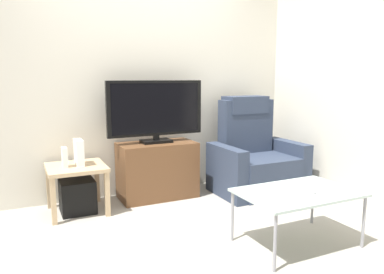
{
  "coord_description": "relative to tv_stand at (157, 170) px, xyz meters",
  "views": [
    {
      "loc": [
        -1.24,
        -2.84,
        1.3
      ],
      "look_at": [
        0.36,
        0.5,
        0.7
      ],
      "focal_mm": 34.67,
      "sensor_mm": 36.0,
      "label": 1
    }
  ],
  "objects": [
    {
      "name": "game_console",
      "position": [
        -0.83,
        -0.09,
        0.28
      ],
      "size": [
        0.07,
        0.2,
        0.25
      ],
      "primitive_type": "cube",
      "color": "white",
      "rests_on": "side_table"
    },
    {
      "name": "cell_phone",
      "position": [
        0.63,
        -1.6,
        0.13
      ],
      "size": [
        0.08,
        0.16,
        0.01
      ],
      "primitive_type": "cube",
      "rotation": [
        0.0,
        0.0,
        -0.09
      ],
      "color": "#B7B7BC",
      "rests_on": "coffee_table"
    },
    {
      "name": "book_upright",
      "position": [
        -0.96,
        -0.12,
        0.25
      ],
      "size": [
        0.05,
        0.11,
        0.19
      ],
      "primitive_type": "cube",
      "color": "white",
      "rests_on": "side_table"
    },
    {
      "name": "subwoofer_box",
      "position": [
        -0.86,
        -0.1,
        -0.14
      ],
      "size": [
        0.32,
        0.32,
        0.32
      ],
      "primitive_type": "cube",
      "color": "black",
      "rests_on": "ground"
    },
    {
      "name": "recliner_armchair",
      "position": [
        1.1,
        -0.25,
        0.07
      ],
      "size": [
        0.98,
        0.78,
        1.08
      ],
      "rotation": [
        0.0,
        0.0,
        0.1
      ],
      "color": "#2D384C",
      "rests_on": "ground"
    },
    {
      "name": "television",
      "position": [
        -0.0,
        0.02,
        0.65
      ],
      "size": [
        1.05,
        0.2,
        0.66
      ],
      "color": "black",
      "rests_on": "tv_stand"
    },
    {
      "name": "tv_stand",
      "position": [
        0.0,
        0.0,
        0.0
      ],
      "size": [
        0.82,
        0.43,
        0.6
      ],
      "color": "brown",
      "rests_on": "ground"
    },
    {
      "name": "wall_side",
      "position": [
        1.77,
        -0.85,
        1.0
      ],
      "size": [
        0.06,
        4.48,
        2.6
      ],
      "primitive_type": "cube",
      "color": "beige",
      "rests_on": "ground"
    },
    {
      "name": "coffee_table",
      "position": [
        0.58,
        -1.56,
        0.1
      ],
      "size": [
        0.9,
        0.6,
        0.43
      ],
      "color": "#B2C6C1",
      "rests_on": "ground"
    },
    {
      "name": "wall_back",
      "position": [
        -0.11,
        0.28,
        1.0
      ],
      "size": [
        6.4,
        0.06,
        2.6
      ],
      "primitive_type": "cube",
      "color": "beige",
      "rests_on": "ground"
    },
    {
      "name": "ground_plane",
      "position": [
        -0.11,
        -0.85,
        -0.3
      ],
      "size": [
        6.4,
        6.4,
        0.0
      ],
      "primitive_type": "plane",
      "color": "#9E998E"
    },
    {
      "name": "side_table",
      "position": [
        -0.86,
        -0.1,
        0.09
      ],
      "size": [
        0.54,
        0.54,
        0.46
      ],
      "color": "tan",
      "rests_on": "ground"
    }
  ]
}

